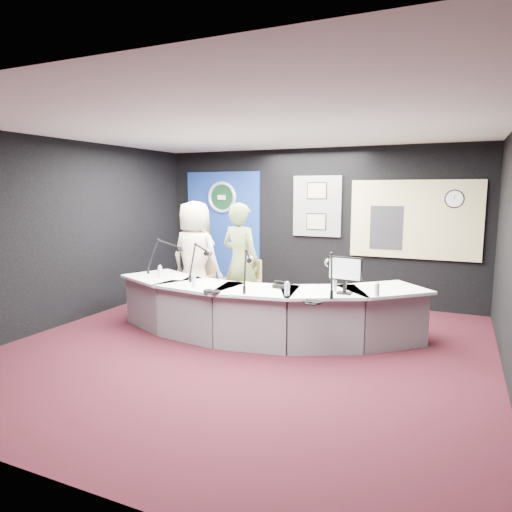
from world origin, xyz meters
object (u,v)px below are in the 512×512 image
at_px(person_man, 195,258).
at_px(person_woman, 241,262).
at_px(armchair_left, 196,286).
at_px(broadcast_desk, 258,310).
at_px(armchair_right, 241,286).

bearing_deg(person_man, person_woman, -173.21).
height_order(armchair_left, person_man, person_man).
height_order(broadcast_desk, person_woman, person_woman).
bearing_deg(person_woman, armchair_left, 13.55).
bearing_deg(armchair_right, broadcast_desk, -19.01).
height_order(armchair_left, person_woman, person_woman).
bearing_deg(person_woman, broadcast_desk, 143.75).
distance_m(armchair_left, armchair_right, 0.82).
bearing_deg(person_man, armchair_right, -173.21).
distance_m(armchair_left, person_man, 0.47).
height_order(person_man, person_woman, person_man).
bearing_deg(broadcast_desk, armchair_right, 131.73).
bearing_deg(armchair_right, armchair_left, -149.21).
xyz_separation_m(broadcast_desk, armchair_left, (-1.43, 0.66, 0.09)).
height_order(armchair_left, armchair_right, armchair_right).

